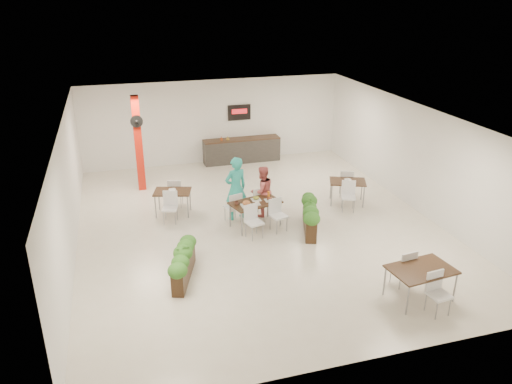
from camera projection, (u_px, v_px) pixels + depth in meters
ground at (258, 225)px, 14.45m from camera, size 12.00×12.00×0.00m
room_shell at (258, 159)px, 13.69m from camera, size 10.10×12.10×3.22m
red_column at (138, 143)px, 16.41m from camera, size 0.40×0.41×3.20m
service_counter at (242, 150)px, 19.54m from camera, size 3.00×0.64×2.20m
main_table at (255, 206)px, 14.15m from camera, size 1.61×1.89×0.92m
diner_man at (236, 188)px, 14.51m from camera, size 0.79×0.63×1.91m
diner_woman at (262, 191)px, 14.78m from camera, size 0.88×0.77×1.55m
planter_left at (183, 260)px, 11.63m from camera, size 0.84×1.69×0.91m
planter_right at (310, 214)px, 14.00m from camera, size 0.87×1.80×0.97m
side_table_a at (173, 195)px, 14.92m from camera, size 1.23×1.67×0.92m
side_table_b at (347, 185)px, 15.69m from camera, size 1.31×1.66×0.92m
side_table_c at (421, 273)px, 10.80m from camera, size 1.47×1.66×0.92m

